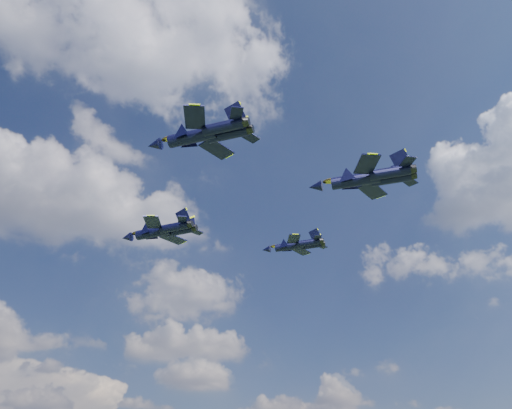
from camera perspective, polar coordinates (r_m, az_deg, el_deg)
The scene contains 4 objects.
jet_lead at distance 94.18m, azimuth -11.89°, elevation -3.16°, with size 15.14×13.05×3.87m.
jet_left at distance 67.03m, azimuth -7.68°, elevation 7.64°, with size 14.90×12.20×3.74m.
jet_right at distance 101.39m, azimuth 3.60°, elevation -4.79°, with size 12.97×10.61×3.26m.
jet_slot at distance 82.63m, azimuth 10.88°, elevation 2.72°, with size 17.48×13.85×4.35m.
Camera 1 is at (-18.32, -61.73, 18.33)m, focal length 35.00 mm.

